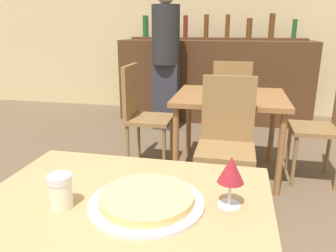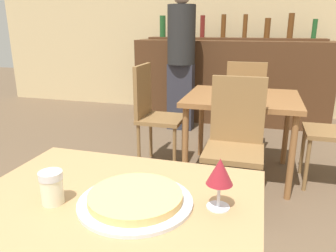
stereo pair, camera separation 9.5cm
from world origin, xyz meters
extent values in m
cube|color=#D1B784|center=(0.00, 4.31, 1.40)|extent=(8.00, 0.05, 2.80)
cube|color=#A87F51|center=(0.00, 0.00, 0.75)|extent=(0.92, 0.81, 0.04)
cylinder|color=#A87F51|center=(-0.40, 0.35, 0.37)|extent=(0.05, 0.05, 0.73)
cube|color=brown|center=(0.27, 2.03, 0.70)|extent=(0.94, 0.83, 0.04)
cylinder|color=brown|center=(-0.14, 1.67, 0.34)|extent=(0.05, 0.05, 0.68)
cylinder|color=brown|center=(0.68, 1.67, 0.34)|extent=(0.05, 0.05, 0.68)
cylinder|color=brown|center=(-0.14, 2.38, 0.34)|extent=(0.05, 0.05, 0.68)
cylinder|color=brown|center=(0.68, 2.38, 0.34)|extent=(0.05, 0.05, 0.68)
cube|color=#4C2D19|center=(0.00, 3.81, 0.55)|extent=(2.60, 0.56, 1.10)
cube|color=#4C2D19|center=(0.00, 3.95, 1.12)|extent=(2.39, 0.24, 0.03)
cylinder|color=#1E5123|center=(-1.02, 3.95, 1.28)|extent=(0.08, 0.08, 0.30)
cylinder|color=#9999A3|center=(-0.73, 3.95, 1.25)|extent=(0.06, 0.06, 0.23)
cylinder|color=maroon|center=(-0.44, 3.95, 1.28)|extent=(0.07, 0.07, 0.30)
cylinder|color=#5B3314|center=(-0.15, 3.95, 1.29)|extent=(0.07, 0.07, 0.31)
cylinder|color=#5B3314|center=(0.15, 3.95, 1.29)|extent=(0.06, 0.06, 0.30)
cylinder|color=#5B3314|center=(0.44, 3.95, 1.26)|extent=(0.08, 0.08, 0.26)
cylinder|color=#5B3314|center=(0.73, 3.95, 1.29)|extent=(0.08, 0.08, 0.31)
cylinder|color=#1E5123|center=(1.02, 3.95, 1.25)|extent=(0.06, 0.06, 0.24)
cube|color=olive|center=(0.27, 1.36, 0.46)|extent=(0.40, 0.40, 0.04)
cube|color=olive|center=(0.27, 1.54, 0.72)|extent=(0.38, 0.04, 0.48)
cylinder|color=olive|center=(0.10, 1.19, 0.22)|extent=(0.03, 0.03, 0.44)
cylinder|color=olive|center=(0.44, 1.19, 0.22)|extent=(0.03, 0.03, 0.44)
cylinder|color=olive|center=(0.10, 1.53, 0.22)|extent=(0.03, 0.03, 0.44)
cylinder|color=olive|center=(0.44, 1.53, 0.22)|extent=(0.03, 0.03, 0.44)
cube|color=olive|center=(0.27, 2.69, 0.46)|extent=(0.40, 0.40, 0.04)
cube|color=olive|center=(0.27, 2.51, 0.72)|extent=(0.38, 0.04, 0.48)
cylinder|color=olive|center=(0.44, 2.86, 0.22)|extent=(0.03, 0.03, 0.44)
cylinder|color=olive|center=(0.10, 2.86, 0.22)|extent=(0.03, 0.03, 0.44)
cylinder|color=olive|center=(0.44, 2.52, 0.22)|extent=(0.03, 0.03, 0.44)
cylinder|color=olive|center=(0.10, 2.52, 0.22)|extent=(0.03, 0.03, 0.44)
cube|color=olive|center=(-0.45, 2.03, 0.46)|extent=(0.40, 0.40, 0.04)
cube|color=olive|center=(-0.63, 2.03, 0.72)|extent=(0.04, 0.38, 0.48)
cylinder|color=olive|center=(-0.28, 1.86, 0.22)|extent=(0.03, 0.03, 0.44)
cylinder|color=olive|center=(-0.28, 2.20, 0.22)|extent=(0.03, 0.03, 0.44)
cylinder|color=olive|center=(-0.62, 1.86, 0.22)|extent=(0.03, 0.03, 0.44)
cylinder|color=olive|center=(-0.62, 2.20, 0.22)|extent=(0.03, 0.03, 0.44)
cube|color=olive|center=(0.99, 2.03, 0.46)|extent=(0.40, 0.40, 0.04)
cylinder|color=olive|center=(0.82, 2.20, 0.22)|extent=(0.03, 0.03, 0.44)
cylinder|color=olive|center=(0.82, 1.86, 0.22)|extent=(0.03, 0.03, 0.44)
cylinder|color=silver|center=(0.08, 0.05, 0.78)|extent=(0.35, 0.35, 0.01)
cylinder|color=#E0B266|center=(0.08, 0.05, 0.80)|extent=(0.29, 0.29, 0.02)
cylinder|color=beige|center=(-0.17, -0.01, 0.81)|extent=(0.07, 0.07, 0.08)
cylinder|color=silver|center=(-0.17, -0.01, 0.86)|extent=(0.07, 0.07, 0.02)
cube|color=#2D2D38|center=(-0.56, 3.23, 0.42)|extent=(0.32, 0.18, 0.84)
cylinder|color=#262626|center=(-0.56, 3.23, 1.18)|extent=(0.34, 0.34, 0.70)
cylinder|color=silver|center=(0.32, 0.10, 0.77)|extent=(0.07, 0.07, 0.00)
cylinder|color=silver|center=(0.32, 0.10, 0.81)|extent=(0.01, 0.01, 0.07)
cone|color=maroon|center=(0.32, 0.10, 0.89)|extent=(0.08, 0.08, 0.08)
camera|label=1|loc=(0.33, -0.80, 1.30)|focal=35.00mm
camera|label=2|loc=(0.42, -0.77, 1.30)|focal=35.00mm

